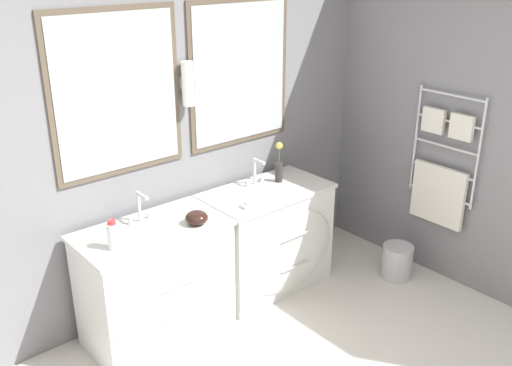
{
  "coord_description": "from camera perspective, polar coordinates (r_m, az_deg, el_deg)",
  "views": [
    {
      "loc": [
        -1.53,
        -1.04,
        2.37
      ],
      "look_at": [
        0.6,
        1.45,
        1.03
      ],
      "focal_mm": 40.0,
      "sensor_mm": 36.0,
      "label": 1
    }
  ],
  "objects": [
    {
      "name": "toiletry_bottle",
      "position": [
        3.36,
        -14.1,
        -5.13
      ],
      "size": [
        0.07,
        0.07,
        0.18
      ],
      "color": "silver",
      "rests_on": "vanity_left"
    },
    {
      "name": "faucet_left",
      "position": [
        3.64,
        -11.51,
        -2.41
      ],
      "size": [
        0.17,
        0.13,
        0.2
      ],
      "color": "silver",
      "rests_on": "vanity_left"
    },
    {
      "name": "vanity_left",
      "position": [
        3.74,
        -9.74,
        -9.89
      ],
      "size": [
        0.94,
        0.58,
        0.78
      ],
      "color": "white",
      "rests_on": "ground_plane"
    },
    {
      "name": "amenity_bowl",
      "position": [
        3.58,
        -5.96,
        -3.47
      ],
      "size": [
        0.14,
        0.14,
        0.09
      ],
      "color": "black",
      "rests_on": "vanity_left"
    },
    {
      "name": "flower_vase",
      "position": [
        4.19,
        2.31,
        1.69
      ],
      "size": [
        0.06,
        0.06,
        0.31
      ],
      "color": "#332D2D",
      "rests_on": "vanity_right"
    },
    {
      "name": "wall_right",
      "position": [
        4.3,
        20.6,
        6.3
      ],
      "size": [
        0.13,
        4.11,
        2.6
      ],
      "color": "slate",
      "rests_on": "ground_plane"
    },
    {
      "name": "waste_bin",
      "position": [
        4.59,
        13.92,
        -7.55
      ],
      "size": [
        0.24,
        0.24,
        0.27
      ],
      "color": "#B7B7BC",
      "rests_on": "ground_plane"
    },
    {
      "name": "soap_dish",
      "position": [
        3.81,
        -0.78,
        -2.16
      ],
      "size": [
        0.1,
        0.07,
        0.04
      ],
      "color": "white",
      "rests_on": "vanity_right"
    },
    {
      "name": "vanity_right",
      "position": [
        4.23,
        1.36,
        -5.56
      ],
      "size": [
        0.94,
        0.58,
        0.78
      ],
      "color": "white",
      "rests_on": "ground_plane"
    },
    {
      "name": "faucet_right",
      "position": [
        4.14,
        -0.03,
        1.11
      ],
      "size": [
        0.17,
        0.13,
        0.2
      ],
      "color": "silver",
      "rests_on": "vanity_right"
    },
    {
      "name": "wall_back",
      "position": [
        3.66,
        -13.65,
        4.8
      ],
      "size": [
        5.8,
        0.16,
        2.6
      ],
      "color": "slate",
      "rests_on": "ground_plane"
    }
  ]
}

